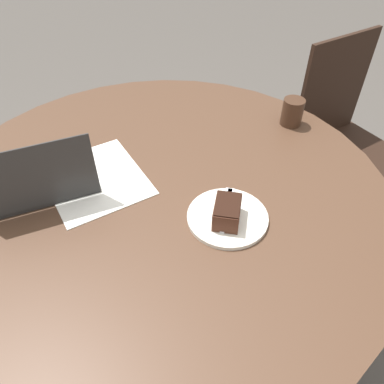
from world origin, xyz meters
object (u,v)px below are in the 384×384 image
Objects in this scene: chair at (343,144)px; coffee_glass at (292,112)px; laptop at (39,178)px; plate at (227,217)px.

chair reaches higher than coffee_glass.
laptop is at bearing -5.18° from chair.
chair reaches higher than plate.
chair is 4.22× the size of plate.
plate is at bearing -36.13° from laptop.
plate is at bearing -31.30° from coffee_glass.
plate is 0.57× the size of laptop.
chair is at bearing 122.23° from coffee_glass.
chair is 0.50m from coffee_glass.
laptop is (0.52, -1.16, 0.29)m from chair.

